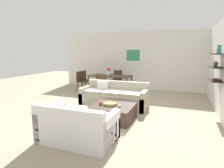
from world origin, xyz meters
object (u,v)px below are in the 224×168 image
object	(u,v)px
apple_on_coffee_table	(101,104)
dining_chair_left_far	(86,79)
decorative_bowl	(110,104)
dining_chair_head	(117,78)
wine_glass_left_near	(95,72)
sofa_beige	(114,97)
coffee_table	(112,112)
candle_jar	(119,106)
loveseat_white	(77,127)
dining_table	(110,77)
wine_glass_head	(113,72)
centerpiece_vase	(109,71)
dining_chair_left_near	(81,80)
dining_chair_foot	(102,84)
wine_glass_foot	(107,74)

from	to	relation	value
apple_on_coffee_table	dining_chair_left_far	xyz separation A→B (m)	(-2.30, 3.37, 0.08)
decorative_bowl	dining_chair_head	size ratio (longest dim) A/B	0.43
wine_glass_left_near	sofa_beige	bearing A→B (deg)	-48.68
coffee_table	dining_chair_left_far	distance (m)	4.19
dining_chair_head	wine_glass_left_near	size ratio (longest dim) A/B	5.36
candle_jar	dining_chair_head	bearing A→B (deg)	110.49
loveseat_white	dining_table	bearing A→B (deg)	103.46
wine_glass_head	centerpiece_vase	world-z (taller)	centerpiece_vase
centerpiece_vase	loveseat_white	bearing A→B (deg)	-75.62
wine_glass_left_near	dining_chair_head	bearing A→B (deg)	54.74
coffee_table	dining_chair_left_near	xyz separation A→B (m)	(-2.59, 2.88, 0.31)
decorative_bowl	dining_chair_left_near	xyz separation A→B (m)	(-2.53, 2.87, 0.09)
dining_chair_foot	wine_glass_head	size ratio (longest dim) A/B	5.92
dining_table	centerpiece_vase	bearing A→B (deg)	-151.89
candle_jar	dining_chair_foot	size ratio (longest dim) A/B	0.09
sofa_beige	dining_chair_head	xyz separation A→B (m)	(-0.89, 2.75, 0.21)
dining_chair_foot	wine_glass_head	bearing A→B (deg)	90.00
dining_chair_left_far	decorative_bowl	bearing A→B (deg)	-52.21
decorative_bowl	wine_glass_head	size ratio (longest dim) A/B	2.53
dining_chair_foot	wine_glass_foot	bearing A→B (deg)	90.00
loveseat_white	candle_jar	world-z (taller)	loveseat_white
dining_chair_head	dining_chair_left_near	bearing A→B (deg)	-141.53
loveseat_white	dining_chair_left_far	distance (m)	5.23
loveseat_white	wine_glass_foot	size ratio (longest dim) A/B	8.54
coffee_table	dining_chair_foot	distance (m)	2.58
loveseat_white	dining_chair_foot	world-z (taller)	dining_chair_foot
decorative_bowl	apple_on_coffee_table	bearing A→B (deg)	-155.80
wine_glass_foot	dining_chair_head	bearing A→B (deg)	90.00
dining_chair_head	decorative_bowl	bearing A→B (deg)	-72.76
dining_chair_left_near	dining_chair_foot	size ratio (longest dim) A/B	1.00
apple_on_coffee_table	wine_glass_head	world-z (taller)	wine_glass_head
decorative_bowl	candle_jar	world-z (taller)	decorative_bowl
sofa_beige	candle_jar	size ratio (longest dim) A/B	27.06
dining_chair_left_far	dining_chair_head	distance (m)	1.47
dining_chair_left_far	dining_chair_foot	world-z (taller)	same
coffee_table	dining_chair_left_far	world-z (taller)	dining_chair_left_far
decorative_bowl	wine_glass_foot	world-z (taller)	wine_glass_foot
dining_chair_left_far	dining_chair_left_near	size ratio (longest dim) A/B	1.00
sofa_beige	wine_glass_head	world-z (taller)	wine_glass_head
dining_chair_left_near	centerpiece_vase	distance (m)	1.34
loveseat_white	dining_chair_head	bearing A→B (deg)	101.37
wine_glass_left_near	wine_glass_foot	bearing A→B (deg)	-21.93
sofa_beige	dining_table	xyz separation A→B (m)	(-0.89, 1.90, 0.39)
dining_chair_left_far	dining_chair_head	world-z (taller)	same
apple_on_coffee_table	coffee_table	bearing A→B (deg)	18.66
wine_glass_head	coffee_table	bearing A→B (deg)	-69.88
dining_chair_foot	centerpiece_vase	bearing A→B (deg)	94.73
dining_chair_left_near	wine_glass_head	size ratio (longest dim) A/B	5.92
apple_on_coffee_table	wine_glass_foot	world-z (taller)	wine_glass_foot
decorative_bowl	dining_chair_foot	distance (m)	2.53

